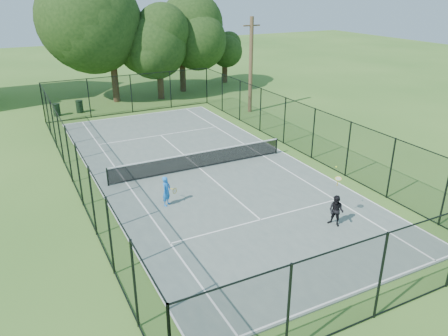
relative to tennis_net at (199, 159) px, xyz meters
name	(u,v)px	position (x,y,z in m)	size (l,w,h in m)	color
ground	(200,169)	(0.00, 0.00, -0.58)	(120.00, 120.00, 0.00)	#386522
tennis_court	(200,169)	(0.00, 0.00, -0.55)	(11.00, 24.00, 0.06)	#55645E
tennis_net	(199,159)	(0.00, 0.00, 0.00)	(10.08, 0.08, 0.95)	black
fence	(199,143)	(0.00, 0.00, 0.92)	(13.10, 26.10, 3.00)	black
tree_near_left	(109,22)	(-0.22, 17.12, 6.03)	(8.23, 8.23, 10.73)	#332114
tree_near_mid	(158,45)	(3.56, 16.31, 4.02)	(5.72, 5.72, 7.48)	#332114
tree_near_right	(181,33)	(6.44, 18.22, 4.78)	(6.11, 6.11, 8.43)	#332114
tree_far_right	(225,52)	(11.85, 20.12, 2.48)	(3.75, 3.75, 4.96)	#332114
trash_bin_left	(57,110)	(-5.47, 14.74, -0.10)	(0.58, 0.58, 0.95)	black
trash_bin_right	(80,106)	(-3.72, 14.90, -0.09)	(0.58, 0.58, 0.96)	black
utility_pole	(251,65)	(8.41, 9.00, 3.10)	(1.40, 0.30, 7.22)	#4C3823
player_blue	(167,191)	(-3.08, -3.28, 0.18)	(0.89, 0.58, 1.40)	blue
player_black	(336,211)	(2.52, -8.20, 0.16)	(0.77, 1.07, 2.39)	black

